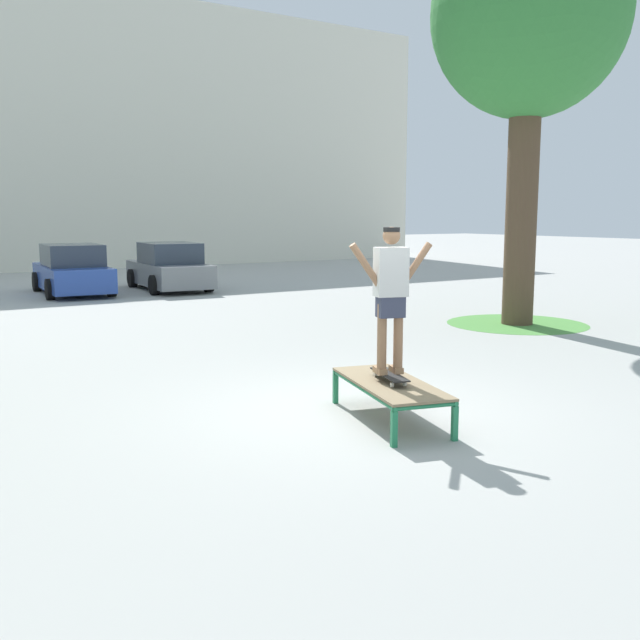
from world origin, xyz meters
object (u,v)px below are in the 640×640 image
Objects in this scene: skate_box at (390,386)px; skater at (391,290)px; car_grey at (169,268)px; tree_near_right at (529,19)px; car_blue at (72,271)px; skateboard at (389,375)px.

skate_box is 1.12m from skater.
skater is 15.75m from car_grey.
car_blue is at bearing 120.18° from tree_near_right.
car_grey is at bearing -7.70° from car_blue.
skate_box is 1.20× the size of skater.
tree_near_right is 14.40m from car_blue.
car_blue and car_grey have the same top height.
car_grey is at bearing 78.06° from skate_box.
tree_near_right reaches higher than skater.
skater is 0.20× the size of tree_near_right.
tree_near_right reaches higher than car_grey.
tree_near_right is 12.97m from car_grey.
skateboard is 0.49× the size of skater.
car_grey reaches higher than skate_box.
skateboard is 15.79m from car_blue.
skater is at bearing -91.26° from car_blue.
tree_near_right is 2.01× the size of car_blue.
skate_box is 0.12m from skateboard.
car_blue is at bearing 88.74° from skater.
tree_near_right is at bearing 31.86° from skater.
tree_near_right is at bearing -71.27° from car_grey.
car_grey is at bearing 78.06° from skateboard.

